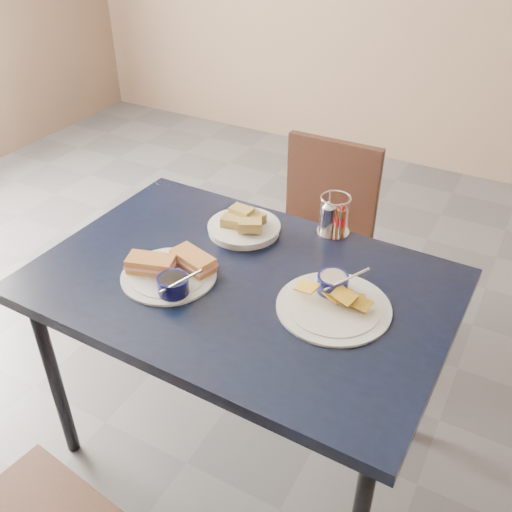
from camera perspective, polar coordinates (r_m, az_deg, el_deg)
The scene contains 7 objects.
ground at distance 2.24m, azimuth 6.17°, elevation -17.90°, with size 6.00×6.00×0.00m, color #525257.
dining_table at distance 1.74m, azimuth -1.51°, elevation -4.06°, with size 1.25×0.85×0.75m.
chair_far at distance 2.44m, azimuth 6.52°, elevation 2.75°, with size 0.40×0.39×0.85m.
sandwich_plate at distance 1.71m, azimuth -8.48°, elevation -1.48°, with size 0.31×0.29×0.12m.
plantain_plate at distance 1.61m, azimuth 7.79°, elevation -4.30°, with size 0.32×0.32×0.12m.
bread_basket at distance 1.90m, azimuth -1.18°, elevation 3.05°, with size 0.24×0.24×0.07m.
condiment_caddy at distance 1.90m, azimuth 7.71°, elevation 3.85°, with size 0.11×0.11×0.14m.
Camera 1 is at (0.44, -1.29, 1.77)m, focal length 40.00 mm.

